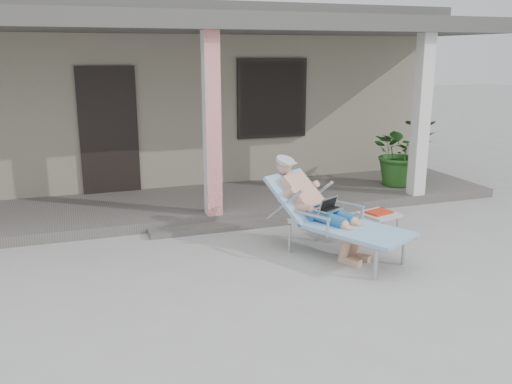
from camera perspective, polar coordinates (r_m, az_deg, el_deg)
name	(u,v)px	position (r m, az deg, el deg)	size (l,w,h in m)	color
ground	(263,279)	(6.15, 0.71, -9.13)	(60.00, 60.00, 0.00)	#9E9E99
house	(161,91)	(11.98, -10.00, 10.47)	(10.40, 5.40, 3.30)	gray
porch_deck	(200,204)	(8.85, -5.87, -1.24)	(10.00, 2.00, 0.15)	#605B56
porch_overhang	(197,30)	(8.47, -6.27, 16.62)	(10.00, 2.30, 2.85)	silver
porch_step	(219,227)	(7.79, -3.90, -3.69)	(2.00, 0.30, 0.07)	#605B56
lounger	(326,194)	(6.75, 7.38, -0.18)	(1.49, 1.97, 1.25)	#B7B7BC
side_table	(379,216)	(7.44, 12.80, -2.46)	(0.55, 0.55, 0.40)	#B5B4AF
potted_palm	(402,152)	(9.95, 15.08, 4.12)	(1.09, 0.94, 1.21)	#26591E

